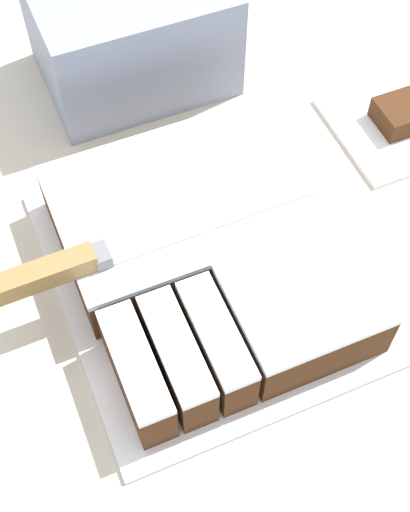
# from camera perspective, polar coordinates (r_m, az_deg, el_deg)

# --- Properties ---
(ground_plane) EXTENTS (8.00, 8.00, 0.00)m
(ground_plane) POSITION_cam_1_polar(r_m,az_deg,el_deg) (1.61, -0.21, -17.31)
(ground_plane) COLOR #4C4742
(countertop) EXTENTS (1.40, 1.10, 0.91)m
(countertop) POSITION_cam_1_polar(r_m,az_deg,el_deg) (1.18, -0.28, -11.27)
(countertop) COLOR beige
(countertop) RESTS_ON ground_plane
(cake_board) EXTENTS (0.30, 0.35, 0.01)m
(cake_board) POSITION_cam_1_polar(r_m,az_deg,el_deg) (0.75, 0.00, -1.46)
(cake_board) COLOR white
(cake_board) RESTS_ON countertop
(cake) EXTENTS (0.26, 0.31, 0.06)m
(cake) POSITION_cam_1_polar(r_m,az_deg,el_deg) (0.72, 0.10, 0.27)
(cake) COLOR #472814
(cake) RESTS_ON cake_board
(knife) EXTENTS (0.33, 0.03, 0.02)m
(knife) POSITION_cam_1_polar(r_m,az_deg,el_deg) (0.68, -9.56, -0.37)
(knife) COLOR silver
(knife) RESTS_ON cake
(paper_napkin) EXTENTS (0.15, 0.15, 0.01)m
(paper_napkin) POSITION_cam_1_polar(r_m,az_deg,el_deg) (0.91, 15.08, 10.14)
(paper_napkin) COLOR white
(paper_napkin) RESTS_ON countertop
(brownie) EXTENTS (0.05, 0.05, 0.03)m
(brownie) POSITION_cam_1_polar(r_m,az_deg,el_deg) (0.90, 15.32, 10.87)
(brownie) COLOR #472814
(brownie) RESTS_ON paper_napkin
(storage_box) EXTENTS (0.23, 0.18, 0.14)m
(storage_box) POSITION_cam_1_polar(r_m,az_deg,el_deg) (0.91, -5.93, 17.50)
(storage_box) COLOR #8C99B2
(storage_box) RESTS_ON countertop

